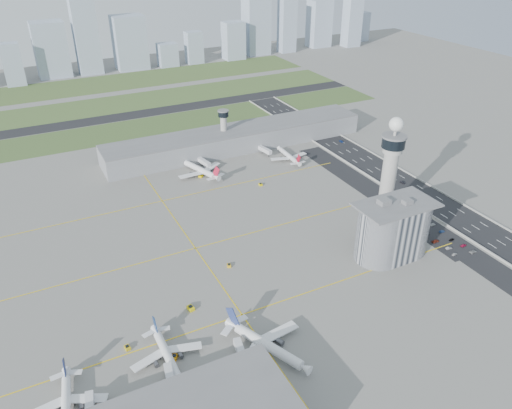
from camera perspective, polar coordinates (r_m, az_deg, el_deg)
name	(u,v)px	position (r m, az deg, el deg)	size (l,w,h in m)	color
ground	(285,258)	(268.53, 3.39, -6.08)	(1000.00, 1000.00, 0.00)	gray
grass_strip_0	(137,129)	(450.64, -13.42, 8.41)	(480.00, 50.00, 0.08)	#3B5427
grass_strip_1	(117,104)	(520.19, -15.59, 10.95)	(480.00, 60.00, 0.08)	#425829
grass_strip_2	(100,84)	(595.84, -17.37, 12.99)	(480.00, 70.00, 0.08)	#445D2C
runway	(127,116)	(484.74, -14.56, 9.76)	(480.00, 22.00, 0.10)	black
highway	(445,209)	(333.41, 20.81, -0.50)	(28.00, 500.00, 0.10)	black
barrier_left	(428,214)	(323.76, 19.10, -0.98)	(0.60, 500.00, 1.20)	#9E9E99
barrier_right	(462,203)	(342.86, 22.45, 0.11)	(0.60, 500.00, 1.20)	#9E9E99
landside_road	(426,226)	(311.08, 18.89, -2.37)	(18.00, 260.00, 0.08)	black
parking_lot	(439,237)	(303.05, 20.16, -3.51)	(20.00, 44.00, 0.10)	black
taxiway_line_h_0	(242,315)	(233.15, -1.62, -12.49)	(260.00, 0.60, 0.01)	yellow
taxiway_line_h_1	(195,248)	(277.27, -6.96, -4.99)	(260.00, 0.60, 0.01)	yellow
taxiway_line_h_2	(162,201)	(326.50, -10.68, 0.39)	(260.00, 0.60, 0.01)	yellow
taxiway_line_v	(195,248)	(277.27, -6.96, -4.99)	(0.60, 260.00, 0.01)	yellow
control_tower	(390,167)	(294.71, 15.08, 4.19)	(14.00, 14.00, 64.50)	#ADAAA5
secondary_tower	(224,127)	(391.21, -3.71, 8.89)	(8.60, 8.60, 31.90)	#ADAAA5
admin_building	(393,230)	(272.38, 15.37, -2.78)	(42.00, 24.00, 33.50)	#B2B2B7
terminal_pier	(237,138)	(397.18, -2.21, 7.56)	(210.00, 32.00, 15.80)	gray
airplane_near_a	(65,402)	(205.88, -21.00, -20.31)	(35.27, 29.98, 9.87)	white
airplane_near_b	(167,352)	(213.08, -10.14, -16.21)	(35.56, 30.23, 9.96)	white
airplane_near_c	(268,341)	(212.30, 1.40, -15.34)	(44.66, 37.96, 12.50)	white
airplane_far_a	(199,166)	(356.38, -6.48, 4.38)	(42.18, 35.86, 11.81)	white
airplane_far_b	(289,153)	(378.30, 3.75, 5.88)	(35.22, 29.94, 9.86)	white
jet_bridge_near_1	(173,396)	(200.74, -9.46, -20.74)	(14.00, 3.00, 5.70)	silver
jet_bridge_near_2	(246,367)	(207.26, -1.18, -18.12)	(14.00, 3.00, 5.70)	silver
jet_bridge_far_0	(199,161)	(372.36, -6.49, 5.00)	(14.00, 3.00, 5.70)	silver
jet_bridge_far_1	(259,149)	(390.62, 0.40, 6.39)	(14.00, 3.00, 5.70)	silver
tug_0	(127,347)	(223.97, -14.49, -15.52)	(2.07, 3.01, 1.75)	gold
tug_1	(174,357)	(216.22, -9.31, -16.81)	(2.22, 3.22, 1.87)	orange
tug_2	(191,308)	(237.01, -7.48, -11.62)	(2.49, 3.62, 2.11)	yellow
tug_3	(229,265)	(261.57, -3.11, -6.94)	(1.92, 2.79, 1.62)	gold
tug_4	(201,176)	(353.64, -6.32, 3.30)	(2.38, 3.46, 2.01)	#EEC402
tug_5	(261,184)	(340.04, 0.52, 2.33)	(1.94, 2.82, 1.64)	yellow
car_lot_0	(455,254)	(290.18, 21.75, -5.29)	(1.35, 3.36, 1.15)	silver
car_lot_1	(449,248)	(294.03, 21.19, -4.67)	(1.34, 3.83, 1.26)	gray
car_lot_2	(435,241)	(297.58, 19.82, -3.95)	(2.11, 4.58, 1.27)	maroon
car_lot_3	(426,234)	(302.16, 18.89, -3.24)	(1.72, 4.22, 1.23)	black
car_lot_4	(424,231)	(304.63, 18.61, -2.91)	(1.34, 3.33, 1.14)	#171B4D
car_lot_5	(411,225)	(308.29, 17.27, -2.26)	(1.22, 3.50, 1.15)	silver
car_lot_6	(473,252)	(295.98, 23.55, -4.96)	(2.04, 4.42, 1.23)	#9A9A9A
car_lot_7	(463,245)	(299.51, 22.63, -4.33)	(1.62, 3.97, 1.15)	#AD143F
car_lot_8	(452,240)	(302.27, 21.46, -3.75)	(1.35, 3.35, 1.14)	black
car_lot_9	(442,231)	(307.92, 20.47, -2.90)	(1.27, 3.65, 1.20)	navy
car_lot_10	(432,225)	(312.88, 19.52, -2.18)	(1.90, 4.13, 1.15)	silver
car_lot_11	(424,220)	(315.59, 18.68, -1.73)	(1.70, 4.18, 1.21)	gray
car_hw_1	(402,182)	(357.41, 16.38, 2.45)	(1.40, 4.00, 1.32)	black
car_hw_2	(341,141)	(416.43, 9.73, 7.13)	(2.00, 4.33, 1.20)	navy
car_hw_4	(292,122)	(455.45, 4.18, 9.44)	(1.36, 3.37, 1.15)	gray
skyline_bldg_6	(13,64)	(620.11, -26.07, 14.18)	(20.04, 16.03, 45.20)	#9EADC1
skyline_bldg_7	(51,50)	(639.17, -22.41, 16.06)	(35.76, 28.61, 61.22)	#9EADC1
skyline_bldg_8	(86,37)	(636.47, -18.85, 17.65)	(26.33, 21.06, 83.39)	#9EADC1
skyline_bldg_9	(130,42)	(648.29, -14.23, 17.51)	(36.96, 29.57, 62.11)	#9EADC1
skyline_bldg_10	(168,55)	(654.48, -10.07, 16.50)	(23.01, 18.41, 27.75)	#9EADC1
skyline_bldg_11	(194,47)	(663.76, -7.10, 17.38)	(20.22, 16.18, 38.97)	#9EADC1
skyline_bldg_12	(233,41)	(680.95, -2.59, 18.21)	(26.14, 20.92, 46.89)	#9EADC1
skyline_bldg_13	(256,23)	(705.12, 0.02, 20.04)	(32.26, 25.81, 81.20)	#9EADC1
skyline_bldg_14	(287,26)	(720.63, 3.56, 19.69)	(21.59, 17.28, 68.75)	#9EADC1
skyline_bldg_15	(319,24)	(759.05, 7.23, 19.82)	(30.25, 24.20, 63.40)	#9EADC1
skyline_bldg_16	(352,20)	(767.06, 10.94, 19.96)	(23.04, 18.43, 71.56)	#9EADC1
skyline_bldg_17	(360,26)	(812.91, 11.82, 19.29)	(22.64, 18.11, 41.06)	#9EADC1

